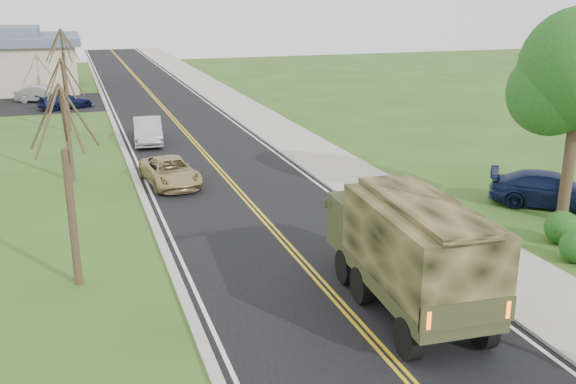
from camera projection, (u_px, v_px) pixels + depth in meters
name	position (u px, v px, depth m)	size (l,w,h in m)	color
road	(165.00, 110.00, 48.81)	(8.00, 120.00, 0.01)	black
curb_right	(219.00, 107.00, 50.07)	(0.30, 120.00, 0.12)	#9E998E
sidewalk_right	(240.00, 105.00, 50.60)	(3.20, 120.00, 0.10)	#9E998E
curb_left	(109.00, 113.00, 47.53)	(0.30, 120.00, 0.10)	#9E998E
bare_tree_a	(70.00, 202.00, 18.74)	(1.93, 2.26, 6.08)	#38281C
bare_tree_b	(67.00, 129.00, 29.65)	(1.83, 2.14, 5.73)	#38281C
bare_tree_c	(65.00, 88.00, 40.42)	(2.04, 2.39, 6.42)	#38281C
bare_tree_d	(65.00, 71.00, 51.35)	(1.88, 2.20, 5.91)	#38281C
military_truck	(409.00, 246.00, 17.31)	(2.77, 6.90, 3.37)	black
suv_champagne	(170.00, 172.00, 29.50)	(2.07, 4.49, 1.25)	tan
sedan_silver	(148.00, 131.00, 37.73)	(1.58, 4.53, 1.49)	#AFAFB4
pickup_navy	(551.00, 190.00, 26.46)	(1.99, 4.90, 1.42)	#101A3C
lot_car_silver	(42.00, 94.00, 52.24)	(1.45, 4.17, 1.37)	#A9A9AE
lot_car_navy	(65.00, 101.00, 49.24)	(1.67, 4.10, 1.19)	#0F1438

